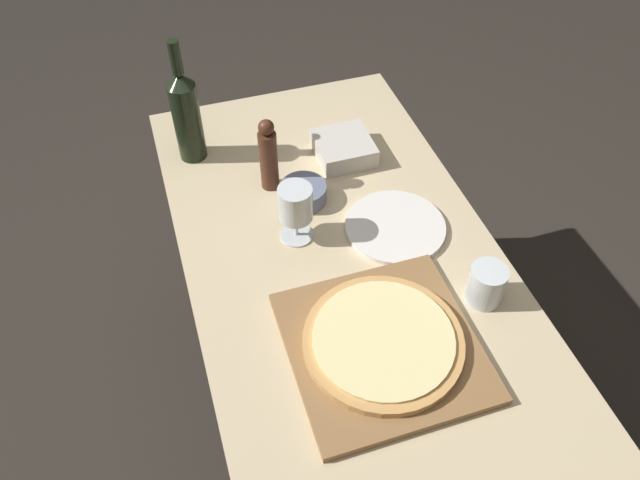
# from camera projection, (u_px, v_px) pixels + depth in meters

# --- Properties ---
(ground_plane) EXTENTS (12.00, 12.00, 0.00)m
(ground_plane) POSITION_uv_depth(u_px,v_px,m) (340.00, 415.00, 1.95)
(ground_plane) COLOR #2D2823
(dining_table) EXTENTS (0.71, 1.41, 0.73)m
(dining_table) POSITION_uv_depth(u_px,v_px,m) (346.00, 294.00, 1.49)
(dining_table) COLOR #CCB78E
(dining_table) RESTS_ON ground_plane
(cutting_board) EXTENTS (0.37, 0.38, 0.02)m
(cutting_board) POSITION_uv_depth(u_px,v_px,m) (382.00, 346.00, 1.26)
(cutting_board) COLOR olive
(cutting_board) RESTS_ON dining_table
(pizza) EXTENTS (0.32, 0.32, 0.02)m
(pizza) POSITION_uv_depth(u_px,v_px,m) (383.00, 341.00, 1.24)
(pizza) COLOR tan
(pizza) RESTS_ON cutting_board
(wine_bottle) EXTENTS (0.07, 0.07, 0.34)m
(wine_bottle) POSITION_uv_depth(u_px,v_px,m) (186.00, 114.00, 1.57)
(wine_bottle) COLOR black
(wine_bottle) RESTS_ON dining_table
(pepper_mill) EXTENTS (0.05, 0.05, 0.20)m
(pepper_mill) POSITION_uv_depth(u_px,v_px,m) (268.00, 156.00, 1.52)
(pepper_mill) COLOR #4C2819
(pepper_mill) RESTS_ON dining_table
(wine_glass) EXTENTS (0.08, 0.08, 0.15)m
(wine_glass) POSITION_uv_depth(u_px,v_px,m) (295.00, 205.00, 1.40)
(wine_glass) COLOR silver
(wine_glass) RESTS_ON dining_table
(small_bowl) EXTENTS (0.11, 0.11, 0.05)m
(small_bowl) POSITION_uv_depth(u_px,v_px,m) (303.00, 193.00, 1.54)
(small_bowl) COLOR slate
(small_bowl) RESTS_ON dining_table
(drinking_tumbler) EXTENTS (0.08, 0.08, 0.09)m
(drinking_tumbler) POSITION_uv_depth(u_px,v_px,m) (486.00, 285.00, 1.32)
(drinking_tumbler) COLOR silver
(drinking_tumbler) RESTS_ON dining_table
(dinner_plate) EXTENTS (0.24, 0.24, 0.01)m
(dinner_plate) POSITION_uv_depth(u_px,v_px,m) (395.00, 227.00, 1.48)
(dinner_plate) COLOR white
(dinner_plate) RESTS_ON dining_table
(food_container) EXTENTS (0.14, 0.15, 0.05)m
(food_container) POSITION_uv_depth(u_px,v_px,m) (344.00, 148.00, 1.65)
(food_container) COLOR beige
(food_container) RESTS_ON dining_table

